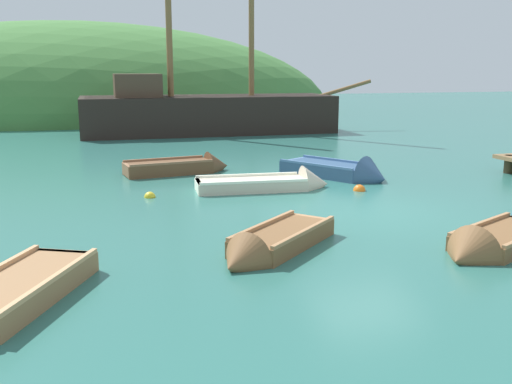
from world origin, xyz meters
TOP-DOWN VIEW (x-y plane):
  - ground_plane at (0.00, 0.00)m, footprint 120.00×120.00m
  - shore_hill at (-6.68, 30.80)m, footprint 36.98×19.64m
  - sailing_ship at (-0.24, 17.47)m, footprint 15.28×4.23m
  - rowboat_center at (-3.09, -2.25)m, footprint 2.87×2.72m
  - rowboat_outer_left at (-3.27, 6.22)m, footprint 3.41×1.46m
  - rowboat_far at (-1.31, 3.03)m, footprint 3.72×1.38m
  - rowboat_portside at (0.75, -3.28)m, footprint 3.10×2.21m
  - rowboat_outer_right at (1.19, 4.05)m, footprint 2.82×3.53m
  - buoy_orange at (0.84, 2.17)m, footprint 0.33×0.33m
  - buoy_yellow at (-4.66, 2.92)m, footprint 0.29×0.29m

SIDE VIEW (x-z plane):
  - ground_plane at x=0.00m, z-range 0.00..0.00m
  - shore_hill at x=-6.68m, z-range -6.39..6.39m
  - buoy_orange at x=0.84m, z-range -0.16..0.16m
  - buoy_yellow at x=-4.66m, z-range -0.14..0.14m
  - rowboat_portside at x=0.75m, z-range -0.43..0.59m
  - rowboat_far at x=-1.31m, z-range -0.44..0.62m
  - rowboat_center at x=-3.09m, z-range -0.36..0.56m
  - rowboat_outer_right at x=1.19m, z-range -0.47..0.73m
  - rowboat_outer_left at x=-3.27m, z-range -0.35..0.63m
  - sailing_ship at x=-0.24m, z-range -5.69..7.15m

